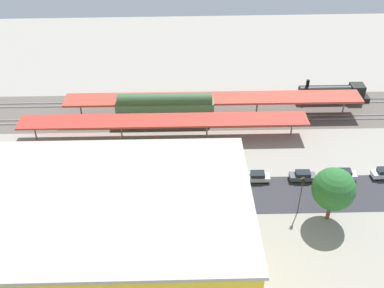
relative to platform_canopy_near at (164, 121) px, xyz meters
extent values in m
plane|color=gray|center=(-8.41, 11.51, -3.68)|extent=(153.02, 153.02, 0.00)
cube|color=#5B544C|center=(-8.41, -9.12, -3.67)|extent=(95.81, 15.79, 0.01)
cube|color=#2D2D33|center=(-8.41, 17.11, -3.67)|extent=(95.74, 10.14, 0.01)
cube|color=#9E9EA8|center=(-8.41, -13.16, -3.50)|extent=(95.63, 1.26, 0.12)
cube|color=#9E9EA8|center=(-8.41, -11.72, -3.50)|extent=(95.63, 1.26, 0.12)
cube|color=#9E9EA8|center=(-8.41, -6.52, -3.50)|extent=(95.63, 1.26, 0.12)
cube|color=#9E9EA8|center=(-8.41, -5.08, -3.50)|extent=(95.63, 1.26, 0.12)
cube|color=#B73328|center=(0.00, 0.00, 0.03)|extent=(53.63, 5.43, 0.35)
cylinder|color=slate|center=(-24.11, 0.29, -1.91)|extent=(0.30, 0.30, 3.53)
cylinder|color=slate|center=(-8.04, 0.10, -1.91)|extent=(0.30, 0.30, 3.53)
cylinder|color=slate|center=(8.04, -0.10, -1.91)|extent=(0.30, 0.30, 3.53)
cylinder|color=slate|center=(24.11, -0.29, -1.91)|extent=(0.30, 0.30, 3.53)
cube|color=#C63D2D|center=(-9.79, -7.39, 0.32)|extent=(58.97, 5.70, 0.42)
cylinder|color=slate|center=(-36.30, -7.07, -1.78)|extent=(0.30, 0.30, 3.79)
cylinder|color=slate|center=(-18.62, -7.28, -1.78)|extent=(0.30, 0.30, 3.79)
cylinder|color=slate|center=(-0.95, -7.50, -1.78)|extent=(0.30, 0.30, 3.79)
cylinder|color=slate|center=(16.72, -7.71, -1.78)|extent=(0.30, 0.30, 3.79)
cube|color=black|center=(-35.92, -12.44, -3.18)|extent=(15.06, 2.51, 1.00)
cylinder|color=black|center=(-34.49, -12.46, -1.38)|extent=(12.21, 2.73, 2.59)
cube|color=black|center=(-40.58, -12.38, -1.81)|extent=(2.89, 2.82, 3.74)
cylinder|color=black|center=(-29.91, -12.51, 0.61)|extent=(0.70, 0.70, 1.40)
cube|color=black|center=(-0.14, -5.80, -3.38)|extent=(17.23, 2.63, 0.60)
cube|color=#4C7F4C|center=(-0.14, -5.80, -1.21)|extent=(19.15, 3.26, 3.74)
cylinder|color=#355935|center=(-0.14, -5.80, 0.91)|extent=(18.39, 3.25, 3.03)
cube|color=black|center=(-36.97, 13.56, -3.53)|extent=(3.38, 1.73, 0.30)
cube|color=silver|center=(-36.97, 13.56, -2.98)|extent=(4.03, 1.80, 0.78)
cube|color=black|center=(-30.10, 13.58, -3.53)|extent=(3.60, 1.88, 0.30)
cube|color=silver|center=(-30.10, 13.58, -2.99)|extent=(4.27, 1.98, 0.77)
cube|color=#1E2328|center=(-30.10, 13.58, -2.30)|extent=(2.42, 1.69, 0.62)
cube|color=black|center=(-23.13, 13.73, -3.53)|extent=(3.67, 1.83, 0.30)
cube|color=#474C51|center=(-23.13, 13.73, -2.97)|extent=(4.36, 1.93, 0.80)
cube|color=#1E2328|center=(-23.13, 13.73, -2.28)|extent=(2.46, 1.64, 0.59)
cube|color=black|center=(-15.59, 13.57, -3.53)|extent=(3.47, 1.84, 0.30)
cube|color=silver|center=(-15.59, 13.57, -3.02)|extent=(4.12, 1.92, 0.70)
cube|color=#1E2328|center=(-15.59, 13.57, -2.36)|extent=(2.32, 1.67, 0.63)
cube|color=black|center=(-9.17, 13.84, -3.53)|extent=(3.64, 1.92, 0.30)
cube|color=#474C51|center=(-9.17, 13.84, -2.99)|extent=(4.32, 2.02, 0.77)
cube|color=#1E2328|center=(-9.17, 13.84, -2.28)|extent=(2.45, 1.71, 0.65)
cube|color=black|center=(-1.94, 13.85, -3.53)|extent=(3.49, 1.94, 0.30)
cube|color=black|center=(-1.94, 13.85, -2.93)|extent=(4.14, 2.04, 0.88)
cube|color=#1E2328|center=(-1.94, 13.85, -2.19)|extent=(2.34, 1.75, 0.60)
cube|color=black|center=(4.99, 14.09, -3.53)|extent=(3.45, 1.88, 0.30)
cube|color=#474C51|center=(4.99, 14.09, -2.94)|extent=(4.11, 1.97, 0.88)
cube|color=#1E2328|center=(4.99, 14.09, -2.19)|extent=(2.31, 1.70, 0.62)
cube|color=yellow|center=(5.45, 36.34, 4.63)|extent=(31.05, 21.52, 16.62)
cube|color=#ADA89E|center=(5.45, 36.34, 13.14)|extent=(31.66, 22.13, 0.40)
cube|color=black|center=(17.38, 20.75, -3.43)|extent=(8.38, 2.78, 0.50)
cube|color=silver|center=(16.35, 20.83, -1.58)|extent=(6.33, 2.88, 3.18)
cube|color=#334C8C|center=(20.46, 20.53, -1.89)|extent=(2.24, 2.58, 2.57)
cube|color=black|center=(18.39, 21.55, -3.43)|extent=(9.04, 3.04, 0.50)
cube|color=silver|center=(17.35, 21.46, -1.72)|extent=(6.99, 3.10, 2.90)
cube|color=maroon|center=(21.77, 21.85, -1.94)|extent=(2.30, 2.69, 2.48)
cylinder|color=brown|center=(0.40, 22.76, -1.72)|extent=(0.54, 0.54, 3.91)
sphere|color=#28662D|center=(0.40, 22.76, 1.96)|extent=(4.93, 4.93, 4.93)
cylinder|color=brown|center=(-24.85, 22.94, -1.88)|extent=(0.59, 0.59, 3.59)
sphere|color=#28662D|center=(-24.85, 22.94, 2.14)|extent=(6.35, 6.35, 6.35)
cylinder|color=brown|center=(-7.56, 22.97, -2.18)|extent=(0.40, 0.40, 2.99)
sphere|color=#2D7233|center=(-7.56, 22.97, 1.14)|extent=(5.23, 5.23, 5.23)
cylinder|color=#333333|center=(-20.67, 21.42, -0.72)|extent=(0.16, 0.16, 5.90)
cube|color=black|center=(-20.67, 21.42, 2.68)|extent=(0.36, 0.36, 0.90)
sphere|color=yellow|center=(-20.45, 21.42, 2.98)|extent=(0.20, 0.20, 0.20)
camera|label=1|loc=(-2.28, 74.06, 46.59)|focal=44.07mm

